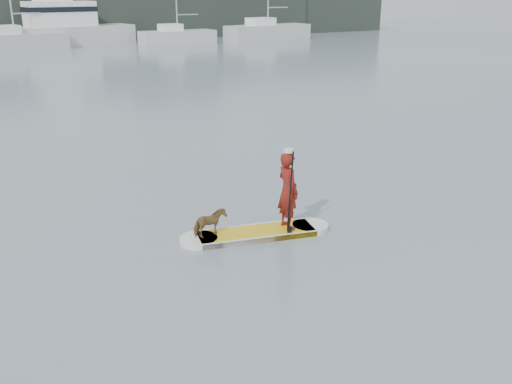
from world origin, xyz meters
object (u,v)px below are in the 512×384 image
dog (210,223)px  motor_yacht_a (68,25)px  sailboat_f (267,30)px  sailboat_e (177,36)px  paddleboard (256,233)px  sailboat_d (15,40)px  paddler (288,190)px

dog → motor_yacht_a: bearing=-15.8°
sailboat_f → sailboat_e: bearing=175.5°
dog → sailboat_e: bearing=-28.1°
sailboat_f → motor_yacht_a: sailboat_f is taller
paddleboard → sailboat_f: size_ratio=0.23×
dog → sailboat_e: 46.35m
sailboat_d → motor_yacht_a: size_ratio=1.11×
paddleboard → paddler: 1.15m
sailboat_f → paddler: bearing=-126.3°
sailboat_d → sailboat_f: sailboat_f is taller
paddler → motor_yacht_a: (5.51, 46.89, 0.90)m
sailboat_e → motor_yacht_a: (-9.50, 3.27, 1.10)m
dog → sailboat_f: bearing=-38.8°
paddleboard → sailboat_d: 44.44m
dog → sailboat_d: (2.11, 44.20, 0.49)m
sailboat_f → motor_yacht_a: 20.01m
paddler → motor_yacht_a: motor_yacht_a is taller
dog → sailboat_e: (16.67, 43.24, 0.34)m
sailboat_d → motor_yacht_a: sailboat_d is taller
sailboat_e → paddler: bearing=-109.7°
dog → sailboat_f: size_ratio=0.05×
motor_yacht_a → paddleboard: bearing=-106.0°
paddleboard → sailboat_d: bearing=101.2°
paddleboard → sailboat_f: (25.97, 43.81, 0.90)m
paddleboard → sailboat_d: (1.13, 44.42, 0.85)m
paddleboard → sailboat_d: size_ratio=0.26×
paddler → sailboat_d: bearing=-0.8°
dog → motor_yacht_a: size_ratio=0.06×
sailboat_f → paddleboard: bearing=-127.1°
paddleboard → sailboat_e: (15.69, 43.46, 0.70)m
paddleboard → sailboat_e: size_ratio=0.31×
dog → sailboat_d: 44.25m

